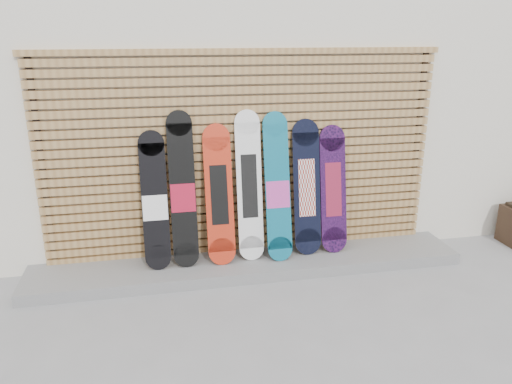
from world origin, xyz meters
TOP-DOWN VIEW (x-y plane):
  - ground at (0.00, 0.00)m, footprint 80.00×80.00m
  - building at (0.50, 3.50)m, footprint 12.00×5.00m
  - concrete_step at (-0.15, 0.68)m, footprint 4.60×0.70m
  - slat_wall at (-0.15, 0.97)m, footprint 4.26×0.08m
  - snowboard_0 at (-1.10, 0.77)m, footprint 0.26×0.34m
  - snowboard_1 at (-0.81, 0.77)m, footprint 0.26×0.34m
  - snowboard_2 at (-0.44, 0.77)m, footprint 0.29×0.36m
  - snowboard_3 at (-0.12, 0.79)m, footprint 0.27×0.31m
  - snowboard_4 at (0.18, 0.75)m, footprint 0.27×0.39m
  - snowboard_5 at (0.51, 0.80)m, footprint 0.30×0.30m
  - snowboard_6 at (0.81, 0.79)m, footprint 0.29×0.30m

SIDE VIEW (x-z plane):
  - ground at x=0.00m, z-range 0.00..0.00m
  - concrete_step at x=-0.15m, z-range 0.00..0.12m
  - snowboard_0 at x=-1.10m, z-range 0.11..1.51m
  - snowboard_6 at x=0.81m, z-range 0.12..1.50m
  - snowboard_2 at x=-0.44m, z-range 0.12..1.56m
  - snowboard_5 at x=0.51m, z-range 0.12..1.58m
  - snowboard_4 at x=0.18m, z-range 0.11..1.65m
  - snowboard_1 at x=-0.81m, z-range 0.11..1.70m
  - snowboard_3 at x=-0.12m, z-range 0.12..1.69m
  - slat_wall at x=-0.15m, z-range 0.06..2.35m
  - building at x=0.50m, z-range 0.00..3.60m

